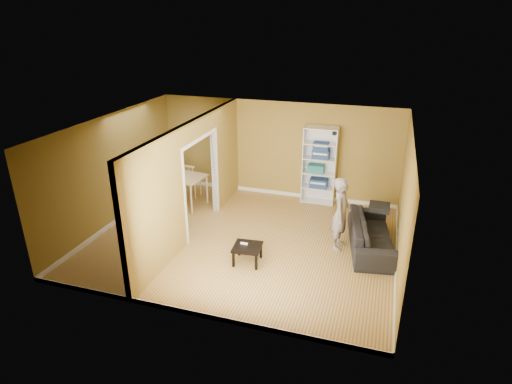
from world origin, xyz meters
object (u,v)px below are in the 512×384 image
bookshelf (320,165)px  chair_near (169,196)px  sofa (372,230)px  chair_left (153,184)px  person (341,208)px  coffee_table (247,248)px  dining_table (180,178)px  chair_far (193,180)px

bookshelf → chair_near: bearing=-150.9°
sofa → chair_left: chair_left is taller
sofa → person: bearing=98.4°
coffee_table → dining_table: 3.45m
person → chair_near: (-4.28, 0.40, -0.46)m
coffee_table → person: bearing=35.0°
chair_near → chair_far: 1.24m
bookshelf → chair_left: (-4.27, -1.24, -0.58)m
bookshelf → coffee_table: bookshelf is taller
coffee_table → sofa: bearing=30.7°
sofa → coffee_table: size_ratio=3.95×
sofa → dining_table: bearing=70.9°
chair_near → coffee_table: bearing=-39.8°
dining_table → chair_near: bearing=-89.1°
coffee_table → chair_left: size_ratio=0.62×
bookshelf → chair_far: bookshelf is taller
bookshelf → coffee_table: bearing=-103.4°
bookshelf → dining_table: bearing=-159.9°
sofa → chair_far: 5.07m
person → chair_far: person is taller
chair_far → bookshelf: bearing=-163.3°
person → bookshelf: 2.46m
chair_left → bookshelf: bearing=101.4°
person → chair_left: person is taller
chair_left → chair_near: 1.08m
bookshelf → coffee_table: size_ratio=3.68×
coffee_table → dining_table: dining_table is taller
coffee_table → chair_far: 3.79m
coffee_table → chair_far: bearing=132.0°
sofa → chair_far: (-4.87, 1.42, 0.05)m
chair_left → chair_far: (0.91, 0.56, 0.02)m
sofa → chair_left: bearing=72.0°
person → chair_left: 5.25m
person → bookshelf: bookshelf is taller
dining_table → chair_far: (0.08, 0.59, -0.25)m
person → chair_left: size_ratio=2.09×
person → chair_near: person is taller
coffee_table → chair_far: (-2.53, 2.81, 0.16)m
coffee_table → dining_table: (-2.61, 2.23, 0.40)m
person → chair_near: size_ratio=1.97×
bookshelf → chair_far: 3.47m
dining_table → chair_far: size_ratio=1.35×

